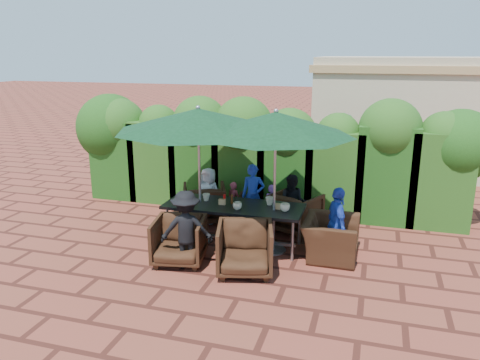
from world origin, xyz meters
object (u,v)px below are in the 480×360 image
(chair_near_right, at_px, (245,246))
(chair_end_right, at_px, (331,232))
(umbrella_right, at_px, (276,124))
(chair_far_left, at_px, (204,201))
(umbrella_left, at_px, (198,120))
(chair_near_left, at_px, (179,238))
(chair_far_right, at_px, (295,210))
(dining_table, at_px, (234,209))
(chair_far_mid, at_px, (255,209))

(chair_near_right, bearing_deg, chair_end_right, 24.01)
(umbrella_right, bearing_deg, chair_far_left, 148.06)
(umbrella_left, distance_m, chair_near_right, 2.33)
(chair_far_left, bearing_deg, umbrella_right, 125.71)
(umbrella_left, xyz_separation_m, chair_near_left, (-0.00, -0.96, -1.80))
(chair_far_left, xyz_separation_m, chair_near_right, (1.41, -1.96, 0.01))
(chair_far_left, height_order, chair_far_right, chair_far_left)
(chair_far_left, distance_m, chair_near_left, 1.93)
(dining_table, xyz_separation_m, chair_far_mid, (0.12, 1.04, -0.33))
(chair_far_right, height_order, chair_near_left, chair_far_right)
(chair_far_mid, bearing_deg, dining_table, 74.45)
(dining_table, distance_m, chair_end_right, 1.71)
(umbrella_right, bearing_deg, dining_table, 175.46)
(chair_far_left, bearing_deg, chair_far_right, 157.42)
(umbrella_left, distance_m, chair_far_left, 2.05)
(chair_end_right, bearing_deg, umbrella_right, 93.53)
(chair_far_left, bearing_deg, umbrella_left, 84.32)
(umbrella_left, xyz_separation_m, chair_near_right, (1.12, -1.01, -1.78))
(chair_near_left, bearing_deg, chair_far_left, 87.63)
(chair_far_mid, bearing_deg, chair_near_left, 59.89)
(chair_far_left, bearing_deg, dining_table, 111.08)
(umbrella_right, height_order, chair_far_right, umbrella_right)
(chair_end_right, bearing_deg, chair_far_right, 38.58)
(chair_far_right, relative_size, chair_end_right, 0.83)
(chair_end_right, bearing_deg, chair_near_right, 129.32)
(chair_end_right, bearing_deg, dining_table, 90.21)
(chair_end_right, bearing_deg, umbrella_left, 89.66)
(dining_table, relative_size, chair_near_left, 2.94)
(dining_table, xyz_separation_m, chair_end_right, (1.70, -0.01, -0.23))
(chair_near_right, bearing_deg, umbrella_right, 59.98)
(dining_table, distance_m, chair_far_left, 1.36)
(chair_far_mid, distance_m, chair_near_right, 2.06)
(dining_table, relative_size, chair_near_right, 2.80)
(chair_far_right, relative_size, chair_near_left, 1.01)
(umbrella_right, bearing_deg, umbrella_left, 176.53)
(chair_far_mid, relative_size, chair_near_left, 0.83)
(umbrella_right, bearing_deg, chair_far_right, 79.12)
(chair_far_left, bearing_deg, chair_near_left, 76.03)
(umbrella_right, distance_m, chair_near_left, 2.43)
(chair_far_right, relative_size, chair_near_right, 0.96)
(umbrella_right, height_order, chair_near_right, umbrella_right)
(dining_table, relative_size, umbrella_left, 0.84)
(umbrella_left, relative_size, chair_near_right, 3.32)
(umbrella_right, relative_size, chair_far_mid, 3.77)
(umbrella_left, height_order, chair_far_mid, umbrella_left)
(umbrella_left, xyz_separation_m, chair_far_left, (-0.28, 0.95, -1.79))
(umbrella_left, distance_m, umbrella_right, 1.37)
(chair_near_right, bearing_deg, chair_far_right, 62.19)
(chair_far_right, distance_m, chair_end_right, 1.24)
(umbrella_left, relative_size, chair_far_right, 3.46)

